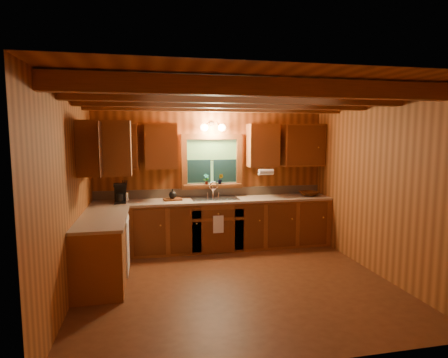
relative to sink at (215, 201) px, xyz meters
The scene contains 20 objects.
room 1.66m from the sink, 90.00° to the right, with size 4.20×4.20×4.20m.
ceiling_beams 2.29m from the sink, 90.00° to the right, with size 4.20×2.54×0.18m.
base_cabinets 0.73m from the sink, 147.14° to the right, with size 4.20×2.22×0.86m.
countertop 0.57m from the sink, 146.97° to the right, with size 4.20×2.24×0.04m.
backsplash 0.31m from the sink, 90.00° to the left, with size 4.20×0.02×0.16m, color #9D8369.
dishwasher_panel 1.79m from the sink, 147.88° to the right, with size 0.02×0.60×0.80m, color white.
upper_cabinets 1.15m from the sink, 162.32° to the right, with size 4.19×1.77×0.78m.
window 0.72m from the sink, 90.00° to the left, with size 1.12×0.08×1.00m.
window_sill 0.34m from the sink, 90.00° to the left, with size 1.06×0.14×0.04m, color brown.
wall_sconce 1.32m from the sink, 90.00° to the left, with size 0.45×0.21×0.17m.
paper_towel_roll 1.06m from the sink, ahead, with size 0.11×0.11×0.27m, color white.
dish_towel 0.48m from the sink, 90.00° to the right, with size 0.18×0.01×0.30m, color white.
sink is the anchor object (origin of this frame).
coffee_maker 1.63m from the sink, behind, with size 0.18×0.24×0.33m.
utensil_crock 1.55m from the sink, behind, with size 0.13×0.13×0.37m.
cutting_board 0.74m from the sink, behind, with size 0.31×0.22×0.03m, color #5A2C13.
teakettle 0.75m from the sink, behind, with size 0.13×0.13×0.17m.
wicker_basket 1.79m from the sink, ahead, with size 0.34×0.34×0.08m, color #48230C.
potted_plant_left 0.44m from the sink, 122.47° to the left, with size 0.10×0.07×0.19m, color #5A2C13.
potted_plant_right 0.45m from the sink, 53.91° to the left, with size 0.10×0.08×0.19m, color #5A2C13.
Camera 1 is at (-1.16, -4.74, 2.02)m, focal length 29.53 mm.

